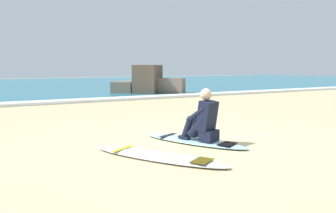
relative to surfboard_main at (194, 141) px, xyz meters
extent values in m
plane|color=#CCB584|center=(0.29, 0.13, -0.04)|extent=(80.00, 80.00, 0.00)
cube|color=teal|center=(0.29, 22.13, 0.01)|extent=(80.00, 28.00, 0.10)
cube|color=white|center=(0.29, 8.43, 0.02)|extent=(80.00, 0.90, 0.11)
ellipsoid|color=#9ED1E5|center=(0.00, 0.00, 0.00)|extent=(1.33, 2.17, 0.07)
cube|color=black|center=(-0.24, 0.55, 0.04)|extent=(0.48, 0.28, 0.01)
cube|color=black|center=(0.27, -0.63, 0.04)|extent=(0.43, 0.36, 0.01)
cube|color=black|center=(0.12, -0.29, 0.14)|extent=(0.39, 0.36, 0.20)
cylinder|color=black|center=(-0.03, -0.15, 0.29)|extent=(0.28, 0.43, 0.43)
cylinder|color=black|center=(-0.12, 0.04, 0.26)|extent=(0.20, 0.28, 0.42)
cube|color=black|center=(-0.15, 0.10, 0.07)|extent=(0.17, 0.24, 0.05)
cylinder|color=black|center=(0.15, -0.08, 0.29)|extent=(0.28, 0.43, 0.43)
cylinder|color=black|center=(0.09, 0.12, 0.26)|extent=(0.20, 0.28, 0.42)
cube|color=black|center=(0.07, 0.19, 0.07)|extent=(0.17, 0.24, 0.05)
cube|color=black|center=(0.11, -0.25, 0.49)|extent=(0.42, 0.39, 0.57)
sphere|color=beige|center=(0.10, -0.22, 0.88)|extent=(0.21, 0.21, 0.21)
cylinder|color=black|center=(-0.07, -0.16, 0.52)|extent=(0.22, 0.40, 0.31)
cylinder|color=black|center=(0.19, -0.06, 0.52)|extent=(0.22, 0.40, 0.31)
ellipsoid|color=silver|center=(-1.11, -0.60, 0.00)|extent=(1.60, 2.34, 0.07)
cube|color=gold|center=(-1.43, -0.02, 0.04)|extent=(0.47, 0.32, 0.01)
cube|color=#4C400C|center=(-0.74, -1.27, 0.04)|extent=(0.43, 0.39, 0.01)
cube|color=#756656|center=(5.15, 9.81, 0.38)|extent=(1.82, 1.82, 0.84)
cube|color=#756656|center=(3.42, 11.30, 0.29)|extent=(1.85, 1.97, 0.66)
cube|color=brown|center=(4.32, 10.39, 0.71)|extent=(2.03, 2.06, 1.50)
camera|label=1|loc=(-3.55, -5.12, 1.37)|focal=36.45mm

